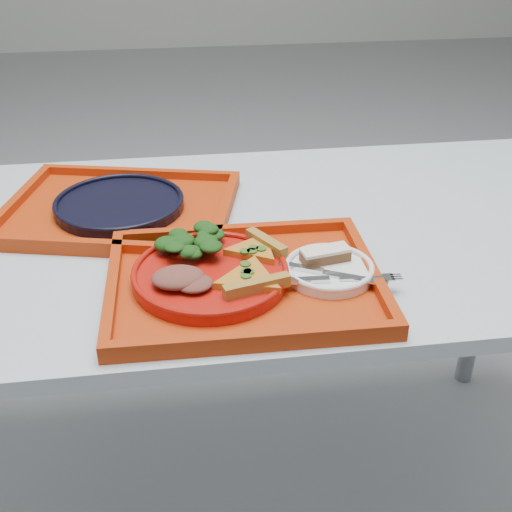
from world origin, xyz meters
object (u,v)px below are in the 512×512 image
tray_main (244,284)px  tray_far (120,212)px  dinner_plate (211,276)px  dessert_bar (325,255)px  navy_plate (119,205)px

tray_main → tray_far: (-0.22, 0.31, 0.00)m
dinner_plate → tray_far: bearing=118.7°
tray_far → tray_main: bearing=-41.0°
dessert_bar → tray_main: bearing=179.1°
tray_far → dinner_plate: 0.34m
dessert_bar → tray_far: bearing=131.3°
tray_main → navy_plate: bearing=126.4°
tray_far → dessert_bar: dessert_bar is taller
tray_main → navy_plate: size_ratio=1.73×
dinner_plate → navy_plate: size_ratio=1.00×
tray_main → dinner_plate: 0.06m
tray_main → dessert_bar: size_ratio=5.10×
tray_main → tray_far: same height
tray_far → dinner_plate: (0.16, -0.30, 0.02)m
tray_main → dessert_bar: 0.15m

